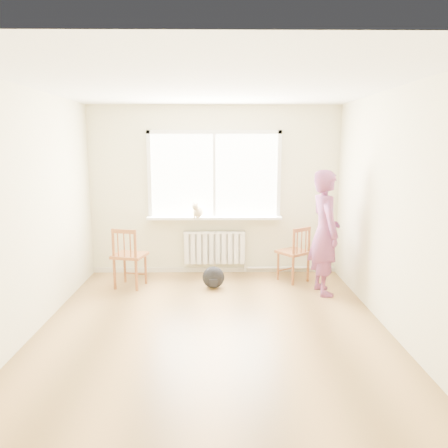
{
  "coord_description": "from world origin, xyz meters",
  "views": [
    {
      "loc": [
        0.07,
        -4.75,
        2.09
      ],
      "look_at": [
        0.14,
        1.2,
        1.0
      ],
      "focal_mm": 35.0,
      "sensor_mm": 36.0,
      "label": 1
    }
  ],
  "objects_px": {
    "chair_right": "(296,254)",
    "cat": "(198,211)",
    "backpack": "(213,277)",
    "chair_left": "(128,258)",
    "person": "(325,233)"
  },
  "relations": [
    {
      "from": "person",
      "to": "chair_left",
      "type": "bearing_deg",
      "value": 78.42
    },
    {
      "from": "chair_right",
      "to": "backpack",
      "type": "distance_m",
      "value": 1.32
    },
    {
      "from": "chair_left",
      "to": "cat",
      "type": "height_order",
      "value": "cat"
    },
    {
      "from": "chair_right",
      "to": "person",
      "type": "distance_m",
      "value": 0.75
    },
    {
      "from": "person",
      "to": "backpack",
      "type": "distance_m",
      "value": 1.73
    },
    {
      "from": "person",
      "to": "cat",
      "type": "xyz_separation_m",
      "value": [
        -1.81,
        0.87,
        0.18
      ]
    },
    {
      "from": "cat",
      "to": "backpack",
      "type": "relative_size",
      "value": 1.16
    },
    {
      "from": "chair_left",
      "to": "person",
      "type": "bearing_deg",
      "value": -171.93
    },
    {
      "from": "chair_right",
      "to": "cat",
      "type": "relative_size",
      "value": 2.31
    },
    {
      "from": "person",
      "to": "backpack",
      "type": "height_order",
      "value": "person"
    },
    {
      "from": "cat",
      "to": "backpack",
      "type": "height_order",
      "value": "cat"
    },
    {
      "from": "chair_left",
      "to": "chair_right",
      "type": "height_order",
      "value": "chair_left"
    },
    {
      "from": "chair_left",
      "to": "chair_right",
      "type": "relative_size",
      "value": 1.05
    },
    {
      "from": "chair_left",
      "to": "backpack",
      "type": "relative_size",
      "value": 2.79
    },
    {
      "from": "cat",
      "to": "chair_left",
      "type": "bearing_deg",
      "value": -131.82
    }
  ]
}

